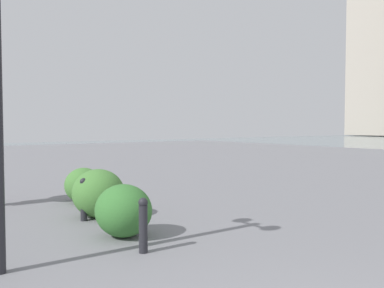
% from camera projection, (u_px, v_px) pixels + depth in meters
% --- Properties ---
extents(bollard_near, '(0.13, 0.13, 0.75)m').
position_uv_depth(bollard_near, '(143.00, 224.00, 5.57)').
color(bollard_near, '#232328').
rests_on(bollard_near, ground).
extents(bollard_mid, '(0.13, 0.13, 0.78)m').
position_uv_depth(bollard_mid, '(84.00, 198.00, 7.44)').
color(bollard_mid, '#232328').
rests_on(bollard_mid, ground).
extents(shrub_low, '(0.96, 0.87, 0.82)m').
position_uv_depth(shrub_low, '(123.00, 211.00, 6.39)').
color(shrub_low, '#387533').
rests_on(shrub_low, ground).
extents(shrub_round, '(0.92, 0.83, 0.78)m').
position_uv_depth(shrub_round, '(84.00, 185.00, 9.20)').
color(shrub_round, '#477F38').
rests_on(shrub_round, ground).
extents(shrub_wide, '(1.07, 0.96, 0.91)m').
position_uv_depth(shrub_wide, '(98.00, 193.00, 7.74)').
color(shrub_wide, '#477F38').
rests_on(shrub_wide, ground).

